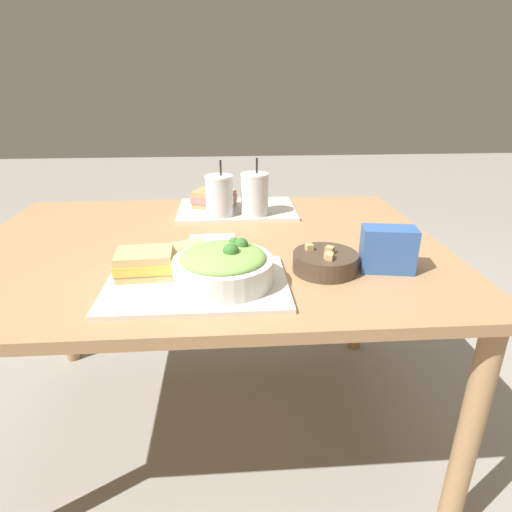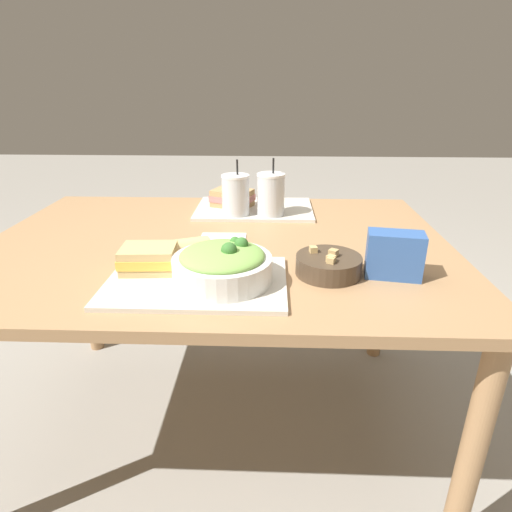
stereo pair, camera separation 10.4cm
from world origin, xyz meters
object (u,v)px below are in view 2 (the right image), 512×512
(soup_bowl, at_px, (328,264))
(napkin_folded, at_px, (223,238))
(salad_bowl, at_px, (222,264))
(baguette_near, at_px, (187,250))
(drink_cup_red, at_px, (271,196))
(chip_bag, at_px, (394,255))
(sandwich_near, at_px, (149,259))
(drink_cup_dark, at_px, (236,196))
(sandwich_far, at_px, (232,198))

(soup_bowl, height_order, napkin_folded, soup_bowl)
(soup_bowl, bearing_deg, napkin_folded, 140.06)
(salad_bowl, distance_m, baguette_near, 0.16)
(salad_bowl, height_order, soup_bowl, salad_bowl)
(drink_cup_red, distance_m, napkin_folded, 0.29)
(soup_bowl, distance_m, chip_bag, 0.17)
(sandwich_near, xyz_separation_m, drink_cup_red, (0.31, 0.50, 0.04))
(napkin_folded, bearing_deg, drink_cup_red, 56.89)
(baguette_near, bearing_deg, salad_bowl, -160.66)
(salad_bowl, xyz_separation_m, drink_cup_dark, (-0.01, 0.56, 0.02))
(drink_cup_dark, relative_size, drink_cup_red, 0.97)
(drink_cup_dark, relative_size, chip_bag, 1.35)
(soup_bowl, xyz_separation_m, drink_cup_dark, (-0.28, 0.48, 0.05))
(sandwich_far, relative_size, chip_bag, 1.22)
(soup_bowl, distance_m, baguette_near, 0.38)
(soup_bowl, bearing_deg, sandwich_near, -177.81)
(baguette_near, distance_m, sandwich_far, 0.55)
(chip_bag, bearing_deg, napkin_folded, 160.04)
(baguette_near, height_order, drink_cup_dark, drink_cup_dark)
(drink_cup_dark, bearing_deg, sandwich_far, 101.78)
(baguette_near, distance_m, drink_cup_red, 0.49)
(salad_bowl, bearing_deg, sandwich_near, 164.11)
(soup_bowl, height_order, sandwich_near, sandwich_near)
(sandwich_near, bearing_deg, sandwich_far, 72.00)
(salad_bowl, relative_size, soup_bowl, 1.43)
(sandwich_near, height_order, drink_cup_dark, drink_cup_dark)
(napkin_folded, bearing_deg, baguette_near, -109.65)
(sandwich_near, bearing_deg, chip_bag, -2.24)
(baguette_near, bearing_deg, sandwich_near, 103.13)
(sandwich_near, xyz_separation_m, chip_bag, (0.62, 0.01, 0.02))
(drink_cup_dark, xyz_separation_m, drink_cup_red, (0.13, 0.00, 0.00))
(drink_cup_dark, bearing_deg, chip_bag, -47.95)
(sandwich_near, relative_size, sandwich_far, 0.83)
(drink_cup_red, relative_size, chip_bag, 1.39)
(sandwich_near, xyz_separation_m, drink_cup_dark, (0.18, 0.50, 0.04))
(chip_bag, relative_size, napkin_folded, 1.01)
(salad_bowl, bearing_deg, sandwich_far, 93.04)
(sandwich_near, height_order, sandwich_far, same)
(salad_bowl, distance_m, napkin_folded, 0.33)
(salad_bowl, distance_m, drink_cup_red, 0.57)
(salad_bowl, xyz_separation_m, baguette_near, (-0.11, 0.12, -0.01))
(baguette_near, xyz_separation_m, drink_cup_dark, (0.10, 0.44, 0.04))
(soup_bowl, distance_m, drink_cup_red, 0.51)
(baguette_near, xyz_separation_m, chip_bag, (0.54, -0.05, 0.02))
(salad_bowl, relative_size, drink_cup_red, 1.18)
(salad_bowl, height_order, baguette_near, salad_bowl)
(drink_cup_red, height_order, chip_bag, drink_cup_red)
(sandwich_near, relative_size, napkin_folded, 1.02)
(drink_cup_red, bearing_deg, baguette_near, -117.12)
(sandwich_far, bearing_deg, sandwich_near, -83.54)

